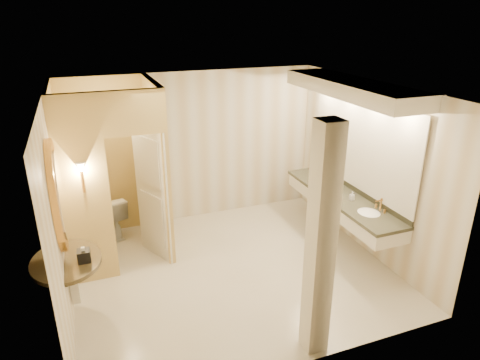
% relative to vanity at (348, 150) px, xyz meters
% --- Properties ---
extents(floor, '(4.50, 4.50, 0.00)m').
position_rel_vanity_xyz_m(floor, '(-1.98, -0.16, -1.63)').
color(floor, beige).
rests_on(floor, ground).
extents(ceiling, '(4.50, 4.50, 0.00)m').
position_rel_vanity_xyz_m(ceiling, '(-1.98, -0.16, 1.07)').
color(ceiling, silver).
rests_on(ceiling, wall_back).
extents(wall_back, '(4.50, 0.02, 2.70)m').
position_rel_vanity_xyz_m(wall_back, '(-1.98, 1.84, -0.28)').
color(wall_back, beige).
rests_on(wall_back, floor).
extents(wall_front, '(4.50, 0.02, 2.70)m').
position_rel_vanity_xyz_m(wall_front, '(-1.98, -2.16, -0.28)').
color(wall_front, beige).
rests_on(wall_front, floor).
extents(wall_left, '(0.02, 4.00, 2.70)m').
position_rel_vanity_xyz_m(wall_left, '(-4.23, -0.16, -0.28)').
color(wall_left, beige).
rests_on(wall_left, floor).
extents(wall_right, '(0.02, 4.00, 2.70)m').
position_rel_vanity_xyz_m(wall_right, '(0.27, -0.16, -0.28)').
color(wall_right, beige).
rests_on(wall_right, floor).
extents(toilet_closet, '(1.50, 1.55, 2.70)m').
position_rel_vanity_xyz_m(toilet_closet, '(-3.10, 0.81, -0.24)').
color(toilet_closet, '#E0C375').
rests_on(toilet_closet, floor).
extents(wall_sconce, '(0.14, 0.14, 0.42)m').
position_rel_vanity_xyz_m(wall_sconce, '(-3.90, 0.27, 0.10)').
color(wall_sconce, '#B37D39').
rests_on(wall_sconce, toilet_closet).
extents(vanity, '(0.75, 2.77, 2.09)m').
position_rel_vanity_xyz_m(vanity, '(0.00, 0.00, 0.00)').
color(vanity, beige).
rests_on(vanity, floor).
extents(console_shelf, '(1.02, 1.02, 1.96)m').
position_rel_vanity_xyz_m(console_shelf, '(-4.19, -0.48, -0.28)').
color(console_shelf, black).
rests_on(console_shelf, floor).
extents(pillar, '(0.25, 0.25, 2.70)m').
position_rel_vanity_xyz_m(pillar, '(-1.63, -1.96, -0.28)').
color(pillar, beige).
rests_on(pillar, floor).
extents(tissue_box, '(0.15, 0.15, 0.15)m').
position_rel_vanity_xyz_m(tissue_box, '(-4.00, -0.60, -0.68)').
color(tissue_box, black).
rests_on(tissue_box, console_shelf).
extents(toilet, '(0.64, 0.82, 0.74)m').
position_rel_vanity_xyz_m(toilet, '(-3.59, 1.59, -1.26)').
color(toilet, white).
rests_on(toilet, floor).
extents(soap_bottle_a, '(0.07, 0.07, 0.14)m').
position_rel_vanity_xyz_m(soap_bottle_a, '(-0.00, -0.22, -0.69)').
color(soap_bottle_a, beige).
rests_on(soap_bottle_a, vanity).
extents(soap_bottle_b, '(0.11, 0.11, 0.12)m').
position_rel_vanity_xyz_m(soap_bottle_b, '(-0.14, 0.37, -0.70)').
color(soap_bottle_b, silver).
rests_on(soap_bottle_b, vanity).
extents(soap_bottle_c, '(0.10, 0.10, 0.23)m').
position_rel_vanity_xyz_m(soap_bottle_c, '(-0.11, 0.07, -0.64)').
color(soap_bottle_c, '#C6B28C').
rests_on(soap_bottle_c, vanity).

